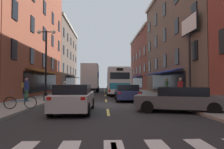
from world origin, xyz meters
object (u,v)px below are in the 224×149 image
Objects in this scene: sedan_near at (127,93)px; pedestrian_mid at (180,90)px; billboard_sign at (189,35)px; box_truck at (91,78)px; street_lamp_twin at (46,61)px; motorcycle_rider at (64,94)px; pedestrian_near at (26,89)px; transit_bus at (117,81)px; bicycle_near at (20,102)px; sedan_rear at (93,87)px; sedan_far at (179,99)px; sedan_mid at (74,98)px; pedestrian_far at (167,87)px.

sedan_near is 4.57m from pedestrian_mid.
billboard_sign is 1.66× the size of sedan_near.
billboard_sign reaches higher than box_truck.
motorcycle_rider is at bearing -29.28° from street_lamp_twin.
pedestrian_near reaches higher than pedestrian_mid.
transit_bus is 6.82× the size of pedestrian_near.
sedan_rear is at bearing 85.51° from bicycle_near.
box_truck reaches higher than sedan_far.
motorcycle_rider reaches higher than sedan_rear.
pedestrian_near is (-4.22, 4.50, 0.33)m from sedan_mid.
sedan_near is at bearing 41.69° from bicycle_near.
box_truck is 10.49m from sedan_rear.
box_truck reaches higher than sedan_near.
sedan_mid is 2.99m from bicycle_near.
sedan_near is at bearing 146.45° from pedestrian_far.
pedestrian_mid reaches higher than sedan_mid.
sedan_near is 2.31× the size of pedestrian_far.
transit_bus is 16.30m from sedan_mid.
motorcycle_rider is 11.45m from pedestrian_far.
sedan_far reaches higher than sedan_rear.
box_truck is 20.42m from bicycle_near.
transit_bus is at bearing 91.06° from sedan_near.
pedestrian_mid is (-1.78, -2.42, -4.52)m from billboard_sign.
street_lamp_twin is (-11.19, -5.35, 2.10)m from pedestrian_far.
sedan_mid is at bearing -147.24° from billboard_sign.
sedan_far is 8.59m from bicycle_near.
box_truck is 1.65× the size of sedan_mid.
sedan_far is at bearing -72.58° from sedan_near.
sedan_rear is 27.03m from motorcycle_rider.
sedan_rear reaches higher than bicycle_near.
pedestrian_mid is 0.96× the size of pedestrian_far.
transit_bus reaches higher than pedestrian_far.
pedestrian_mid is at bearing -173.66° from pedestrian_far.
pedestrian_far reaches higher than pedestrian_mid.
box_truck is at bearing 105.43° from sedan_near.
sedan_mid reaches higher than bicycle_near.
pedestrian_mid reaches higher than sedan_far.
billboard_sign is at bearing -61.89° from transit_bus.
bicycle_near is at bearing 172.52° from sedan_mid.
sedan_far is 3.83m from pedestrian_mid.
billboard_sign is at bearing 100.67° from pedestrian_near.
sedan_rear is at bearing 91.03° from sedan_mid.
box_truck is at bearing -89.00° from sedan_rear.
motorcycle_rider is 1.17× the size of pedestrian_near.
billboard_sign is 4.02× the size of pedestrian_mid.
street_lamp_twin reaches higher than box_truck.
billboard_sign is at bearing -5.53° from sedan_near.
pedestrian_far is at bearing 33.11° from motorcycle_rider.
pedestrian_far is (12.54, 5.68, 0.02)m from pedestrian_near.
street_lamp_twin is at bearing -95.07° from sedan_rear.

